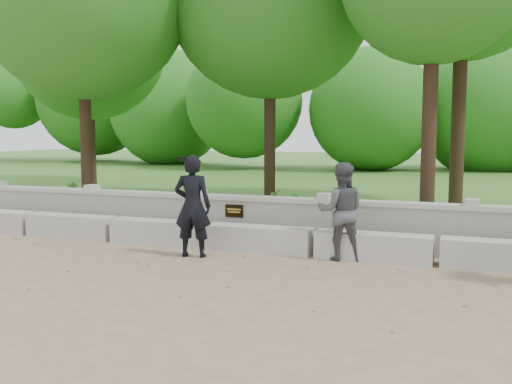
{
  "coord_description": "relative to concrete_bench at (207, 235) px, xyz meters",
  "views": [
    {
      "loc": [
        4.39,
        -7.4,
        2.09
      ],
      "look_at": [
        1.17,
        1.29,
        1.13
      ],
      "focal_mm": 40.0,
      "sensor_mm": 36.0,
      "label": 1
    }
  ],
  "objects": [
    {
      "name": "ground",
      "position": [
        -0.0,
        -1.9,
        -0.22
      ],
      "size": [
        80.0,
        80.0,
        0.0
      ],
      "primitive_type": "plane",
      "color": "tan",
      "rests_on": "ground"
    },
    {
      "name": "lawn",
      "position": [
        -0.0,
        12.1,
        -0.1
      ],
      "size": [
        40.0,
        22.0,
        0.25
      ],
      "primitive_type": "cube",
      "color": "#3A641F",
      "rests_on": "ground"
    },
    {
      "name": "concrete_bench",
      "position": [
        0.0,
        0.0,
        0.0
      ],
      "size": [
        11.9,
        0.45,
        0.45
      ],
      "color": "#BCB9B2",
      "rests_on": "ground"
    },
    {
      "name": "parapet_wall",
      "position": [
        0.0,
        0.7,
        0.24
      ],
      "size": [
        12.5,
        0.35,
        0.9
      ],
      "color": "#B1AEA7",
      "rests_on": "ground"
    },
    {
      "name": "man_main",
      "position": [
        0.09,
        -0.76,
        0.64
      ],
      "size": [
        0.7,
        0.63,
        1.73
      ],
      "color": "black",
      "rests_on": "ground"
    },
    {
      "name": "visitor_left",
      "position": [
        2.48,
        -0.11,
        0.58
      ],
      "size": [
        0.91,
        0.79,
        1.61
      ],
      "color": "#46464B",
      "rests_on": "ground"
    },
    {
      "name": "tree_far_left",
      "position": [
        -8.11,
        7.7,
        5.4
      ],
      "size": [
        5.39,
        5.39,
        8.07
      ],
      "color": "#382619",
      "rests_on": "lawn"
    },
    {
      "name": "shrub_a",
      "position": [
        -5.11,
        2.75,
        0.32
      ],
      "size": [
        0.37,
        0.32,
        0.59
      ],
      "primitive_type": "imported",
      "rotation": [
        0.0,
        0.0,
        0.43
      ],
      "color": "#367D2A",
      "rests_on": "lawn"
    },
    {
      "name": "shrub_b",
      "position": [
        1.18,
        1.4,
        0.35
      ],
      "size": [
        0.4,
        0.44,
        0.64
      ],
      "primitive_type": "imported",
      "rotation": [
        0.0,
        0.0,
        1.99
      ],
      "color": "#367D2A",
      "rests_on": "lawn"
    },
    {
      "name": "shrub_d",
      "position": [
        0.7,
        1.74,
        0.36
      ],
      "size": [
        0.42,
        0.45,
        0.67
      ],
      "primitive_type": "imported",
      "rotation": [
        0.0,
        0.0,
        4.96
      ],
      "color": "#367D2A",
      "rests_on": "lawn"
    }
  ]
}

